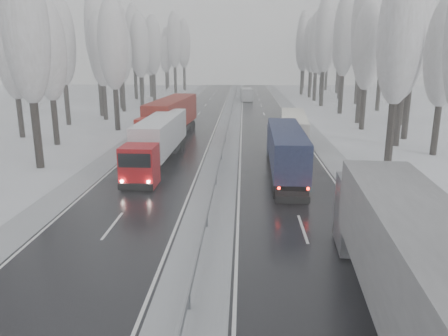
# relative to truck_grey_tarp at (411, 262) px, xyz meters

# --- Properties ---
(carriageway_right) EXTENTS (7.50, 200.00, 0.03)m
(carriageway_right) POSITION_rel_truck_grey_tarp_xyz_m (-2.20, 27.16, -2.66)
(carriageway_right) COLOR black
(carriageway_right) RESTS_ON ground
(carriageway_left) EXTENTS (7.50, 200.00, 0.03)m
(carriageway_left) POSITION_rel_truck_grey_tarp_xyz_m (-12.70, 27.16, -2.66)
(carriageway_left) COLOR black
(carriageway_left) RESTS_ON ground
(median_slush) EXTENTS (3.00, 200.00, 0.04)m
(median_slush) POSITION_rel_truck_grey_tarp_xyz_m (-7.45, 27.16, -2.66)
(median_slush) COLOR #ABAFB4
(median_slush) RESTS_ON ground
(shoulder_right) EXTENTS (2.40, 200.00, 0.04)m
(shoulder_right) POSITION_rel_truck_grey_tarp_xyz_m (2.75, 27.16, -2.66)
(shoulder_right) COLOR #ABAFB4
(shoulder_right) RESTS_ON ground
(shoulder_left) EXTENTS (2.40, 200.00, 0.04)m
(shoulder_left) POSITION_rel_truck_grey_tarp_xyz_m (-17.65, 27.16, -2.66)
(shoulder_left) COLOR #ABAFB4
(shoulder_left) RESTS_ON ground
(median_guardrail) EXTENTS (0.12, 200.00, 0.76)m
(median_guardrail) POSITION_rel_truck_grey_tarp_xyz_m (-7.45, 27.15, -2.08)
(median_guardrail) COLOR slate
(median_guardrail) RESTS_ON ground
(tree_18) EXTENTS (3.60, 3.60, 16.58)m
(tree_18) POSITION_rel_truck_grey_tarp_xyz_m (7.06, 24.20, 8.02)
(tree_18) COLOR black
(tree_18) RESTS_ON ground
(tree_19) EXTENTS (3.60, 3.60, 14.57)m
(tree_19) POSITION_rel_truck_grey_tarp_xyz_m (12.57, 28.20, 6.74)
(tree_19) COLOR black
(tree_19) RESTS_ON ground
(tree_20) EXTENTS (3.60, 3.60, 15.71)m
(tree_20) POSITION_rel_truck_grey_tarp_xyz_m (10.45, 32.33, 7.47)
(tree_20) COLOR black
(tree_20) RESTS_ON ground
(tree_21) EXTENTS (3.60, 3.60, 18.62)m
(tree_21) POSITION_rel_truck_grey_tarp_xyz_m (12.68, 36.33, 9.32)
(tree_21) COLOR black
(tree_21) RESTS_ON ground
(tree_22) EXTENTS (3.60, 3.60, 15.86)m
(tree_22) POSITION_rel_truck_grey_tarp_xyz_m (9.58, 42.76, 7.56)
(tree_22) COLOR black
(tree_22) RESTS_ON ground
(tree_23) EXTENTS (3.60, 3.60, 13.55)m
(tree_23) POSITION_rel_truck_grey_tarp_xyz_m (15.86, 46.76, 6.09)
(tree_23) COLOR black
(tree_23) RESTS_ON ground
(tree_24) EXTENTS (3.60, 3.60, 20.49)m
(tree_24) POSITION_rel_truck_grey_tarp_xyz_m (10.45, 48.18, 10.51)
(tree_24) COLOR black
(tree_24) RESTS_ON ground
(tree_25) EXTENTS (3.60, 3.60, 19.44)m
(tree_25) POSITION_rel_truck_grey_tarp_xyz_m (17.37, 52.18, 9.84)
(tree_25) COLOR black
(tree_25) RESTS_ON ground
(tree_26) EXTENTS (3.60, 3.60, 18.78)m
(tree_26) POSITION_rel_truck_grey_tarp_xyz_m (10.12, 58.43, 9.42)
(tree_26) COLOR black
(tree_26) RESTS_ON ground
(tree_27) EXTENTS (3.60, 3.60, 17.62)m
(tree_27) POSITION_rel_truck_grey_tarp_xyz_m (17.27, 62.43, 8.68)
(tree_27) COLOR black
(tree_27) RESTS_ON ground
(tree_28) EXTENTS (3.60, 3.60, 19.62)m
(tree_28) POSITION_rel_truck_grey_tarp_xyz_m (8.89, 69.12, 9.96)
(tree_28) COLOR black
(tree_28) RESTS_ON ground
(tree_29) EXTENTS (3.60, 3.60, 18.11)m
(tree_29) POSITION_rel_truck_grey_tarp_xyz_m (16.27, 73.12, 8.99)
(tree_29) COLOR black
(tree_29) RESTS_ON ground
(tree_30) EXTENTS (3.60, 3.60, 17.86)m
(tree_30) POSITION_rel_truck_grey_tarp_xyz_m (9.12, 78.87, 8.84)
(tree_30) COLOR black
(tree_30) RESTS_ON ground
(tree_31) EXTENTS (3.60, 3.60, 18.58)m
(tree_31) POSITION_rel_truck_grey_tarp_xyz_m (15.03, 82.87, 9.29)
(tree_31) COLOR black
(tree_31) RESTS_ON ground
(tree_32) EXTENTS (3.60, 3.60, 17.33)m
(tree_32) POSITION_rel_truck_grey_tarp_xyz_m (9.18, 86.38, 8.50)
(tree_32) COLOR black
(tree_32) RESTS_ON ground
(tree_33) EXTENTS (3.60, 3.60, 14.33)m
(tree_33) POSITION_rel_truck_grey_tarp_xyz_m (12.32, 90.38, 6.58)
(tree_33) COLOR black
(tree_33) RESTS_ON ground
(tree_34) EXTENTS (3.60, 3.60, 17.63)m
(tree_34) POSITION_rel_truck_grey_tarp_xyz_m (8.29, 93.48, 8.69)
(tree_34) COLOR black
(tree_34) RESTS_ON ground
(tree_35) EXTENTS (3.60, 3.60, 18.25)m
(tree_35) POSITION_rel_truck_grey_tarp_xyz_m (17.50, 97.48, 9.09)
(tree_35) COLOR black
(tree_35) RESTS_ON ground
(tree_36) EXTENTS (3.60, 3.60, 20.23)m
(tree_36) POSITION_rel_truck_grey_tarp_xyz_m (9.59, 103.32, 10.34)
(tree_36) COLOR black
(tree_36) RESTS_ON ground
(tree_37) EXTENTS (3.60, 3.60, 16.37)m
(tree_37) POSITION_rel_truck_grey_tarp_xyz_m (16.57, 107.32, 7.89)
(tree_37) COLOR black
(tree_37) RESTS_ON ground
(tree_38) EXTENTS (3.60, 3.60, 17.97)m
(tree_38) POSITION_rel_truck_grey_tarp_xyz_m (11.29, 113.89, 8.91)
(tree_38) COLOR black
(tree_38) RESTS_ON ground
(tree_39) EXTENTS (3.60, 3.60, 16.19)m
(tree_39) POSITION_rel_truck_grey_tarp_xyz_m (14.10, 117.89, 7.77)
(tree_39) COLOR black
(tree_39) RESTS_ON ground
(tree_58) EXTENTS (3.60, 3.60, 17.21)m
(tree_58) POSITION_rel_truck_grey_tarp_xyz_m (-22.57, 21.73, 8.42)
(tree_58) COLOR black
(tree_58) RESTS_ON ground
(tree_60) EXTENTS (3.60, 3.60, 14.84)m
(tree_60) POSITION_rel_truck_grey_tarp_xyz_m (-25.19, 31.36, 6.91)
(tree_60) COLOR black
(tree_60) RESTS_ON ground
(tree_61) EXTENTS (3.60, 3.60, 13.95)m
(tree_61) POSITION_rel_truck_grey_tarp_xyz_m (-30.97, 35.36, 6.34)
(tree_61) COLOR black
(tree_61) RESTS_ON ground
(tree_62) EXTENTS (3.60, 3.60, 16.04)m
(tree_62) POSITION_rel_truck_grey_tarp_xyz_m (-21.39, 40.89, 7.68)
(tree_62) COLOR black
(tree_62) RESTS_ON ground
(tree_63) EXTENTS (3.60, 3.60, 16.88)m
(tree_63) POSITION_rel_truck_grey_tarp_xyz_m (-29.29, 44.89, 8.22)
(tree_63) COLOR black
(tree_63) RESTS_ON ground
(tree_64) EXTENTS (3.60, 3.60, 15.42)m
(tree_64) POSITION_rel_truck_grey_tarp_xyz_m (-25.71, 49.88, 7.28)
(tree_64) COLOR black
(tree_64) RESTS_ON ground
(tree_65) EXTENTS (3.60, 3.60, 19.48)m
(tree_65) POSITION_rel_truck_grey_tarp_xyz_m (-27.50, 53.88, 9.87)
(tree_65) COLOR black
(tree_65) RESTS_ON ground
(tree_66) EXTENTS (3.60, 3.60, 15.23)m
(tree_66) POSITION_rel_truck_grey_tarp_xyz_m (-25.60, 59.51, 7.16)
(tree_66) COLOR black
(tree_66) RESTS_ON ground
(tree_67) EXTENTS (3.60, 3.60, 17.09)m
(tree_67) POSITION_rel_truck_grey_tarp_xyz_m (-26.99, 63.51, 8.35)
(tree_67) COLOR black
(tree_67) RESTS_ON ground
(tree_68) EXTENTS (3.60, 3.60, 16.65)m
(tree_68) POSITION_rel_truck_grey_tarp_xyz_m (-24.03, 66.27, 8.07)
(tree_68) COLOR black
(tree_68) RESTS_ON ground
(tree_69) EXTENTS (3.60, 3.60, 19.35)m
(tree_69) POSITION_rel_truck_grey_tarp_xyz_m (-28.87, 70.27, 9.78)
(tree_69) COLOR black
(tree_69) RESTS_ON ground
(tree_70) EXTENTS (3.60, 3.60, 17.09)m
(tree_70) POSITION_rel_truck_grey_tarp_xyz_m (-23.77, 76.35, 8.35)
(tree_70) COLOR black
(tree_70) RESTS_ON ground
(tree_71) EXTENTS (3.60, 3.60, 19.61)m
(tree_71) POSITION_rel_truck_grey_tarp_xyz_m (-28.53, 80.35, 9.95)
(tree_71) COLOR black
(tree_71) RESTS_ON ground
(tree_72) EXTENTS (3.60, 3.60, 15.11)m
(tree_72) POSITION_rel_truck_grey_tarp_xyz_m (-26.38, 85.70, 7.08)
(tree_72) COLOR black
(tree_72) RESTS_ON ground
(tree_73) EXTENTS (3.60, 3.60, 17.22)m
(tree_73) POSITION_rel_truck_grey_tarp_xyz_m (-29.26, 89.70, 8.43)
(tree_73) COLOR black
(tree_73) RESTS_ON ground
(tree_74) EXTENTS (3.60, 3.60, 19.68)m
(tree_74) POSITION_rel_truck_grey_tarp_xyz_m (-22.52, 96.49, 10.00)
(tree_74) COLOR black
(tree_74) RESTS_ON ground
(tree_75) EXTENTS (3.60, 3.60, 18.60)m
(tree_75) POSITION_rel_truck_grey_tarp_xyz_m (-31.64, 100.49, 9.31)
(tree_75) COLOR black
(tree_75) RESTS_ON ground
(tree_76) EXTENTS (3.60, 3.60, 18.55)m
(tree_76) POSITION_rel_truck_grey_tarp_xyz_m (-21.49, 105.88, 9.27)
(tree_76) COLOR black
(tree_76) RESTS_ON ground
(tree_77) EXTENTS (3.60, 3.60, 14.32)m
(tree_77) POSITION_rel_truck_grey_tarp_xyz_m (-27.11, 109.88, 6.58)
(tree_77) COLOR black
(tree_77) RESTS_ON ground
(tree_78) EXTENTS (3.60, 3.60, 19.55)m
(tree_78) POSITION_rel_truck_grey_tarp_xyz_m (-25.01, 112.47, 9.91)
(tree_78) COLOR black
(tree_78) RESTS_ON ground
(tree_79) EXTENTS (3.60, 3.60, 17.07)m
(tree_79) POSITION_rel_truck_grey_tarp_xyz_m (-27.78, 116.47, 8.33)
(tree_79) COLOR black
(tree_79) RESTS_ON ground
(truck_grey_tarp) EXTENTS (4.14, 18.04, 4.59)m
(truck_grey_tarp) POSITION_rel_truck_grey_tarp_xyz_m (0.00, 0.00, 0.00)
(truck_grey_tarp) COLOR #4C4C51
(truck_grey_tarp) RESTS_ON ground
(truck_blue_box) EXTENTS (2.65, 14.97, 3.83)m
(truck_blue_box) POSITION_rel_truck_grey_tarp_xyz_m (-2.22, 20.30, -0.45)
(truck_blue_box) COLOR #1A2242
(truck_blue_box) RESTS_ON ground
(truck_cream_box) EXTENTS (3.40, 14.44, 3.68)m
(truck_cream_box) POSITION_rel_truck_grey_tarp_xyz_m (-0.59, 29.61, -0.53)
(truck_cream_box) COLOR #A39D90
(truck_cream_box) RESTS_ON ground
(box_truck_distant) EXTENTS (2.58, 7.06, 2.59)m
(box_truck_distant) POSITION_rel_truck_grey_tarp_xyz_m (-4.93, 77.67, -1.36)
(box_truck_distant) COLOR #AFB2B6
(box_truck_distant) RESTS_ON ground
(truck_red_white) EXTENTS (2.75, 15.55, 3.97)m
(truck_red_white) POSITION_rel_truck_grey_tarp_xyz_m (-12.69, 23.14, -0.36)
(truck_red_white) COLOR #A5090E
(truck_red_white) RESTS_ON ground
(truck_red_red) EXTENTS (4.18, 17.60, 4.48)m
(truck_red_red) POSITION_rel_truck_grey_tarp_xyz_m (-13.56, 34.23, -0.07)
(truck_red_red) COLOR #A21309
(truck_red_red) RESTS_ON ground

